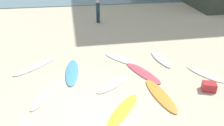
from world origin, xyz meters
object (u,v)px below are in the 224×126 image
(surfboard_8, at_px, (49,93))
(surfboard_9, at_px, (35,66))
(surfboard_1, at_px, (161,59))
(surfboard_7, at_px, (143,72))
(surfboard_0, at_px, (205,74))
(surfboard_4, at_px, (72,72))
(beachgoer_near, at_px, (98,10))
(surfboard_6, at_px, (123,110))
(surfboard_3, at_px, (161,95))
(surfboard_5, at_px, (122,59))
(surfboard_10, at_px, (113,84))
(beach_cooler, at_px, (209,87))

(surfboard_8, bearing_deg, surfboard_9, 136.18)
(surfboard_1, xyz_separation_m, surfboard_7, (-1.33, -1.18, -0.01))
(surfboard_0, xyz_separation_m, surfboard_9, (-8.10, 1.99, 0.01))
(surfboard_4, xyz_separation_m, beachgoer_near, (2.02, 7.46, 0.90))
(surfboard_9, bearing_deg, surfboard_6, -1.85)
(surfboard_1, relative_size, surfboard_3, 0.78)
(surfboard_5, height_order, surfboard_9, surfboard_9)
(surfboard_4, bearing_deg, surfboard_0, 172.48)
(surfboard_10, bearing_deg, surfboard_8, 56.66)
(surfboard_5, height_order, surfboard_10, surfboard_10)
(surfboard_6, bearing_deg, surfboard_1, -89.13)
(surfboard_0, relative_size, surfboard_5, 0.90)
(surfboard_0, relative_size, surfboard_10, 1.02)
(surfboard_3, xyz_separation_m, beachgoer_near, (-1.56, 9.94, 0.90))
(surfboard_0, height_order, surfboard_8, surfboard_8)
(surfboard_3, relative_size, surfboard_5, 1.14)
(surfboard_0, xyz_separation_m, beach_cooler, (-0.51, -1.27, 0.15))
(surfboard_4, bearing_deg, surfboard_3, 147.90)
(surfboard_8, bearing_deg, surfboard_1, 48.25)
(surfboard_5, height_order, surfboard_6, surfboard_6)
(beach_cooler, bearing_deg, beachgoer_near, 110.63)
(surfboard_7, xyz_separation_m, beachgoer_near, (-1.32, 8.00, 0.91))
(surfboard_8, bearing_deg, surfboard_3, 15.64)
(surfboard_1, distance_m, surfboard_7, 1.78)
(surfboard_8, bearing_deg, surfboard_6, -2.74)
(surfboard_0, bearing_deg, beach_cooler, 38.14)
(beach_cooler, bearing_deg, surfboard_5, 132.39)
(surfboard_1, height_order, beach_cooler, beach_cooler)
(surfboard_5, relative_size, surfboard_8, 0.86)
(surfboard_1, xyz_separation_m, beach_cooler, (1.06, -3.03, 0.14))
(surfboard_6, height_order, surfboard_7, surfboard_6)
(surfboard_6, bearing_deg, surfboard_10, -50.06)
(surfboard_1, height_order, surfboard_8, surfboard_1)
(surfboard_10, bearing_deg, surfboard_4, 14.05)
(surfboard_0, distance_m, surfboard_7, 2.96)
(surfboard_1, bearing_deg, beach_cooler, 99.03)
(surfboard_5, xyz_separation_m, surfboard_7, (0.73, -1.57, 0.00))
(surfboard_5, distance_m, surfboard_6, 4.29)
(surfboard_5, height_order, beachgoer_near, beachgoer_near)
(surfboard_4, height_order, surfboard_5, surfboard_4)
(surfboard_10, relative_size, beach_cooler, 3.51)
(beach_cooler, bearing_deg, surfboard_10, 165.29)
(surfboard_1, xyz_separation_m, surfboard_10, (-2.90, -1.99, -0.01))
(surfboard_6, xyz_separation_m, surfboard_9, (-3.72, 4.07, 0.00))
(surfboard_7, relative_size, surfboard_10, 1.28)
(surfboard_0, distance_m, beachgoer_near, 9.61)
(surfboard_0, bearing_deg, surfboard_6, -4.49)
(surfboard_6, distance_m, beachgoer_near, 10.70)
(surfboard_1, height_order, surfboard_5, surfboard_1)
(surfboard_8, distance_m, surfboard_10, 2.76)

